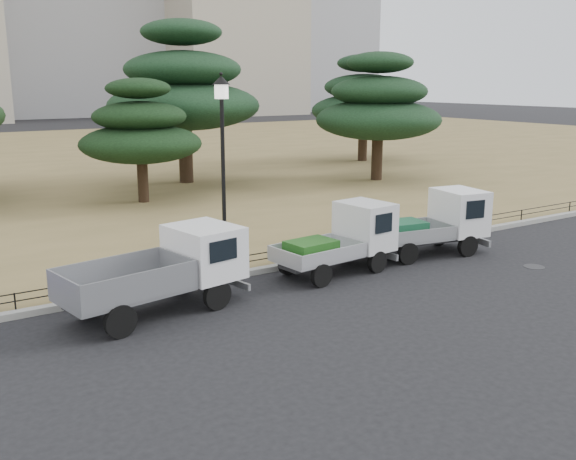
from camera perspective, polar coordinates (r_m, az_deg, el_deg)
ground at (r=16.39m, az=3.81°, el=-5.77°), size 220.00×220.00×0.00m
lawn at (r=44.32m, az=-20.55°, el=5.54°), size 120.00×56.00×0.15m
curb at (r=18.41m, az=-1.01°, el=-3.34°), size 120.00×0.25×0.16m
truck_large at (r=15.24m, az=-10.96°, el=-3.35°), size 4.52×2.38×1.87m
truck_kei_front at (r=18.14m, az=4.87°, el=-0.83°), size 3.70×1.87×1.89m
truck_kei_rear at (r=20.50m, az=12.90°, el=0.62°), size 3.93×2.12×1.96m
street_lamp at (r=17.26m, az=-5.84°, el=7.80°), size 0.47×0.47×5.28m
pipe_fence at (r=18.44m, az=-1.26°, el=-2.16°), size 38.00×0.04×0.40m
manhole at (r=20.08m, az=21.04°, el=-3.06°), size 0.60×0.60×0.01m
pine_center_left at (r=28.29m, az=-12.99°, el=8.54°), size 5.19×5.19×5.27m
pine_center_right at (r=33.43m, az=-9.29°, el=12.22°), size 7.66×7.66×8.13m
pine_east_near at (r=34.25m, az=8.05°, el=10.78°), size 6.54×6.54×6.61m
pine_east_far at (r=42.59m, az=6.75°, el=11.41°), size 6.78×6.78×6.81m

